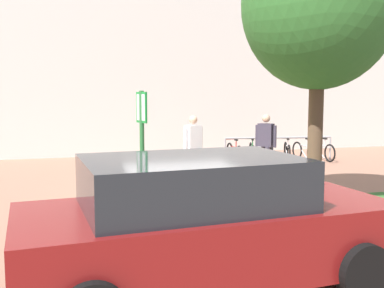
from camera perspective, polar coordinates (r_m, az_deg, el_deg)
The scene contains 11 objects.
ground_plane at distance 10.05m, azimuth -0.83°, elevation -6.71°, with size 60.00×60.00×0.00m, color #936651.
building_facade at distance 17.82m, azimuth -7.69°, elevation 15.02°, with size 28.00×1.20×10.00m, color silver.
planter_strip at distance 8.50m, azimuth 6.09°, elevation -8.60°, with size 7.00×1.10×0.16m, color #336028.
tree_sidewalk at distance 9.12m, azimuth 15.59°, elevation 16.41°, with size 2.88×2.88×5.50m.
parking_sign_post at distance 7.76m, azimuth -6.28°, elevation 0.78°, with size 0.13×0.35×2.31m.
bike_at_sign at distance 8.15m, azimuth -7.01°, elevation -7.30°, with size 1.62×0.59×0.86m.
bike_rack_cluster at distance 15.72m, azimuth 10.78°, elevation -0.87°, with size 3.73×1.94×0.83m.
bollard_steel at distance 13.27m, azimuth 8.48°, elevation -1.66°, with size 0.16×0.16×0.90m, color #ADADB2.
person_suited_navy at distance 12.51m, azimuth 9.21°, elevation 0.32°, with size 0.45×0.48×1.72m.
person_shirt_blue at distance 11.68m, azimuth 0.14°, elevation -0.01°, with size 0.57×0.38×1.72m.
car_maroon_wagon at distance 5.34m, azimuth 1.53°, elevation -9.96°, with size 4.42×2.28×1.54m.
Camera 1 is at (-2.52, -9.47, 2.24)m, focal length 42.64 mm.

